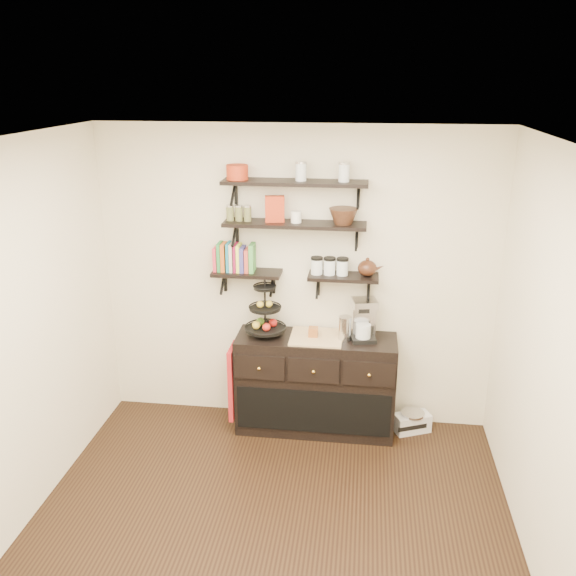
{
  "coord_description": "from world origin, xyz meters",
  "views": [
    {
      "loc": [
        0.58,
        -3.34,
        3.07
      ],
      "look_at": [
        0.0,
        1.15,
        1.48
      ],
      "focal_mm": 38.0,
      "sensor_mm": 36.0,
      "label": 1
    }
  ],
  "objects": [
    {
      "name": "fruit_stand",
      "position": [
        -0.24,
        1.52,
        1.08
      ],
      "size": [
        0.36,
        0.36,
        0.53
      ],
      "rotation": [
        0.0,
        0.0,
        -0.18
      ],
      "color": "black",
      "rests_on": "sideboard"
    },
    {
      "name": "apron",
      "position": [
        -0.52,
        1.41,
        0.48
      ],
      "size": [
        0.04,
        0.29,
        0.67
      ],
      "primitive_type": "cube",
      "color": "maroon",
      "rests_on": "sideboard"
    },
    {
      "name": "ramekins",
      "position": [
        0.01,
        1.61,
        1.95
      ],
      "size": [
        0.09,
        0.09,
        0.1
      ],
      "primitive_type": "cylinder",
      "color": "white",
      "rests_on": "shelf_mid"
    },
    {
      "name": "ceiling",
      "position": [
        0.0,
        0.0,
        2.7
      ],
      "size": [
        3.5,
        3.5,
        0.02
      ],
      "primitive_type": "cube",
      "color": "white",
      "rests_on": "back_wall"
    },
    {
      "name": "floor",
      "position": [
        0.0,
        0.0,
        0.0
      ],
      "size": [
        3.5,
        3.5,
        0.0
      ],
      "primitive_type": "plane",
      "color": "black",
      "rests_on": "ground"
    },
    {
      "name": "recipe_box",
      "position": [
        -0.17,
        1.61,
        2.01
      ],
      "size": [
        0.17,
        0.09,
        0.22
      ],
      "primitive_type": "cube",
      "rotation": [
        0.0,
        0.0,
        0.17
      ],
      "color": "#AC2E13",
      "rests_on": "shelf_mid"
    },
    {
      "name": "glass_canisters",
      "position": [
        0.3,
        1.63,
        1.51
      ],
      "size": [
        0.32,
        0.1,
        0.13
      ],
      "color": "silver",
      "rests_on": "shelf_low_right"
    },
    {
      "name": "red_pot",
      "position": [
        -0.48,
        1.61,
        2.31
      ],
      "size": [
        0.18,
        0.18,
        0.12
      ],
      "primitive_type": "cylinder",
      "color": "#AC2E13",
      "rests_on": "shelf_top"
    },
    {
      "name": "shelf_top",
      "position": [
        0.0,
        1.62,
        2.23
      ],
      "size": [
        1.2,
        0.27,
        0.23
      ],
      "color": "black",
      "rests_on": "back_wall"
    },
    {
      "name": "right_wall",
      "position": [
        1.75,
        0.0,
        1.35
      ],
      "size": [
        0.02,
        3.5,
        2.7
      ],
      "primitive_type": "cube",
      "color": "white",
      "rests_on": "ground"
    },
    {
      "name": "back_wall",
      "position": [
        0.0,
        1.75,
        1.35
      ],
      "size": [
        3.5,
        0.02,
        2.7
      ],
      "primitive_type": "cube",
      "color": "white",
      "rests_on": "ground"
    },
    {
      "name": "left_wall",
      "position": [
        -1.75,
        0.0,
        1.35
      ],
      "size": [
        0.02,
        3.5,
        2.7
      ],
      "primitive_type": "cube",
      "color": "white",
      "rests_on": "ground"
    },
    {
      "name": "shelf_low_left",
      "position": [
        -0.42,
        1.63,
        1.43
      ],
      "size": [
        0.6,
        0.25,
        0.23
      ],
      "color": "black",
      "rests_on": "back_wall"
    },
    {
      "name": "shelf_low_right",
      "position": [
        0.42,
        1.63,
        1.43
      ],
      "size": [
        0.6,
        0.25,
        0.23
      ],
      "color": "black",
      "rests_on": "back_wall"
    },
    {
      "name": "walnut_bowl",
      "position": [
        0.41,
        1.61,
        1.96
      ],
      "size": [
        0.24,
        0.24,
        0.13
      ],
      "primitive_type": null,
      "color": "black",
      "rests_on": "shelf_mid"
    },
    {
      "name": "candle",
      "position": [
        0.18,
        1.51,
        0.96
      ],
      "size": [
        0.08,
        0.08,
        0.08
      ],
      "primitive_type": "cube",
      "color": "brown",
      "rests_on": "sideboard"
    },
    {
      "name": "thermal_carafe",
      "position": [
        0.45,
        1.49,
        1.01
      ],
      "size": [
        0.11,
        0.11,
        0.22
      ],
      "primitive_type": "cylinder",
      "color": "silver",
      "rests_on": "sideboard"
    },
    {
      "name": "sideboard",
      "position": [
        0.21,
        1.51,
        0.45
      ],
      "size": [
        1.4,
        0.5,
        0.92
      ],
      "color": "black",
      "rests_on": "floor"
    },
    {
      "name": "cookbooks",
      "position": [
        -0.51,
        1.63,
        1.56
      ],
      "size": [
        0.36,
        0.15,
        0.26
      ],
      "color": "#CD2C3F",
      "rests_on": "shelf_low_left"
    },
    {
      "name": "radio",
      "position": [
        1.09,
        1.57,
        0.09
      ],
      "size": [
        0.36,
        0.28,
        0.19
      ],
      "rotation": [
        0.0,
        0.0,
        0.41
      ],
      "color": "silver",
      "rests_on": "floor"
    },
    {
      "name": "shelf_mid",
      "position": [
        0.0,
        1.62,
        1.88
      ],
      "size": [
        1.2,
        0.27,
        0.23
      ],
      "color": "black",
      "rests_on": "back_wall"
    },
    {
      "name": "coffee_maker",
      "position": [
        0.61,
        1.54,
        1.08
      ],
      "size": [
        0.24,
        0.24,
        0.38
      ],
      "rotation": [
        0.0,
        0.0,
        0.22
      ],
      "color": "black",
      "rests_on": "sideboard"
    },
    {
      "name": "teapot",
      "position": [
        0.62,
        1.63,
        1.53
      ],
      "size": [
        0.24,
        0.2,
        0.16
      ],
      "primitive_type": null,
      "rotation": [
        0.0,
        0.0,
        0.18
      ],
      "color": "#381C10",
      "rests_on": "shelf_low_right"
    }
  ]
}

